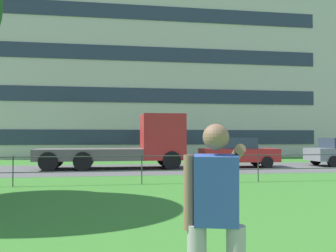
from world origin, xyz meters
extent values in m
cube|color=#565454|center=(0.00, 17.94, 0.00)|extent=(80.00, 6.33, 0.01)
cylinder|color=#333833|center=(-6.26, 12.07, 0.50)|extent=(0.04, 0.04, 1.00)
cylinder|color=#333833|center=(-2.09, 12.07, 0.50)|extent=(0.04, 0.04, 1.00)
cylinder|color=#333833|center=(2.09, 12.07, 0.50)|extent=(0.04, 0.04, 1.00)
cylinder|color=#333833|center=(0.00, 12.07, 0.45)|extent=(37.56, 0.03, 0.03)
cylinder|color=#333833|center=(0.00, 12.07, 0.95)|extent=(37.56, 0.03, 0.03)
cube|color=#334C99|center=(-2.30, 2.40, 1.18)|extent=(0.42, 0.35, 0.59)
sphere|color=brown|center=(-2.30, 2.40, 1.61)|extent=(0.22, 0.22, 0.22)
cylinder|color=brown|center=(-2.02, 2.65, 1.47)|extent=(0.25, 0.63, 0.18)
cylinder|color=brown|center=(-2.51, 2.46, 1.15)|extent=(0.09, 0.09, 0.62)
cube|color=#B22323|center=(-0.51, 18.32, 1.60)|extent=(2.11, 2.31, 2.30)
cube|color=#283342|center=(0.38, 18.32, 1.94)|extent=(0.13, 1.84, 0.87)
cube|color=#56514C|center=(-4.16, 18.30, 0.73)|extent=(5.21, 2.32, 0.56)
cylinder|color=black|center=(-0.20, 19.38, 0.45)|extent=(0.90, 0.30, 0.90)
cylinder|color=black|center=(-0.19, 17.26, 0.45)|extent=(0.90, 0.30, 0.90)
cylinder|color=black|center=(-4.42, 19.36, 0.45)|extent=(0.90, 0.30, 0.90)
cylinder|color=black|center=(-4.41, 17.24, 0.45)|extent=(0.90, 0.30, 0.90)
cylinder|color=black|center=(-5.98, 19.35, 0.45)|extent=(0.90, 0.30, 0.90)
cylinder|color=black|center=(-5.97, 17.23, 0.45)|extent=(0.90, 0.30, 0.90)
cube|color=red|center=(3.56, 18.23, 0.64)|extent=(4.04, 1.81, 0.68)
cube|color=#2D3847|center=(3.41, 18.23, 1.26)|extent=(1.94, 1.57, 0.56)
cylinder|color=black|center=(4.82, 19.00, 0.30)|extent=(0.61, 0.22, 0.60)
cylinder|color=black|center=(4.78, 17.39, 0.30)|extent=(0.61, 0.22, 0.60)
cylinder|color=black|center=(2.34, 19.07, 0.30)|extent=(0.61, 0.22, 0.60)
cylinder|color=black|center=(2.30, 17.45, 0.30)|extent=(0.61, 0.22, 0.60)
cylinder|color=black|center=(8.44, 19.03, 0.30)|extent=(0.60, 0.21, 0.60)
cylinder|color=black|center=(8.48, 17.42, 0.30)|extent=(0.60, 0.21, 0.60)
cube|color=beige|center=(0.83, 33.07, 9.41)|extent=(29.10, 11.95, 18.81)
cube|color=#283342|center=(0.83, 27.07, 1.57)|extent=(24.45, 0.06, 1.10)
cube|color=#283342|center=(0.83, 27.07, 4.70)|extent=(24.45, 0.06, 1.10)
cube|color=#283342|center=(0.83, 27.07, 7.84)|extent=(24.45, 0.06, 1.10)
cube|color=#283342|center=(0.83, 27.07, 10.97)|extent=(24.45, 0.06, 1.10)
camera|label=1|loc=(-3.17, -0.57, 1.62)|focal=39.64mm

